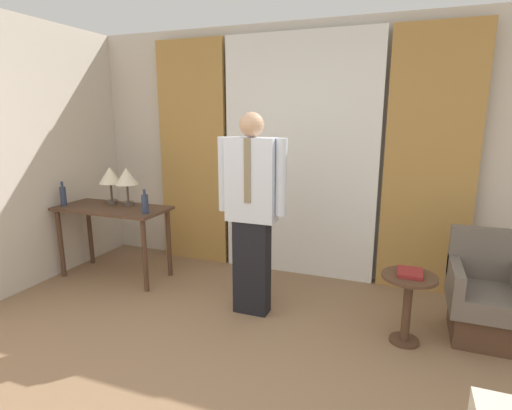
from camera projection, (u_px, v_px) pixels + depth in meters
The scene contains 13 objects.
wall_back at pixel (302, 152), 4.38m from camera, with size 10.00×0.06×2.70m.
curtain_sheer_center at pixel (299, 159), 4.27m from camera, with size 1.66×0.06×2.58m.
curtain_drape_left at pixel (193, 155), 4.72m from camera, with size 0.84×0.06×2.58m.
curtain_drape_right at pixel (430, 164), 3.83m from camera, with size 0.84×0.06×2.58m.
desk at pixel (113, 218), 4.30m from camera, with size 1.22×0.56×0.79m.
table_lamp_left at pixel (110, 177), 4.37m from camera, with size 0.24×0.24×0.41m.
table_lamp_right at pixel (127, 178), 4.30m from camera, with size 0.24×0.24×0.41m.
bottle_near_edge at pixel (63, 196), 4.32m from camera, with size 0.06×0.06×0.27m.
bottle_by_lamp at pixel (145, 204), 3.98m from camera, with size 0.07×0.07×0.25m.
person at pixel (252, 208), 3.44m from camera, with size 0.62×0.21×1.78m.
armchair at pixel (484, 299), 3.18m from camera, with size 0.53×0.60×0.85m.
side_table at pixel (408, 297), 3.07m from camera, with size 0.41×0.41×0.56m.
book at pixel (410, 273), 3.04m from camera, with size 0.18×0.21×0.03m.
Camera 1 is at (1.08, -1.51, 1.76)m, focal length 28.00 mm.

